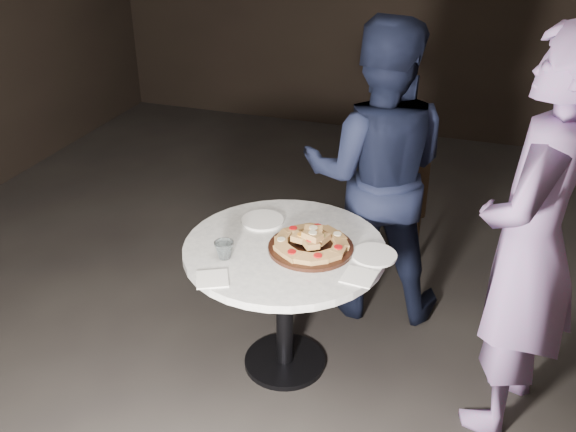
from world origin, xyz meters
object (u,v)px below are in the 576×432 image
at_px(focaccia_pile, 311,241).
at_px(diner_teal, 530,245).
at_px(table, 285,269).
at_px(serving_board, 311,248).
at_px(diner_navy, 376,174).
at_px(water_glass, 224,250).
at_px(chair_far, 393,200).

height_order(focaccia_pile, diner_teal, diner_teal).
distance_m(table, serving_board, 0.19).
bearing_deg(serving_board, diner_teal, 1.15).
bearing_deg(diner_navy, water_glass, 50.24).
xyz_separation_m(table, diner_navy, (0.28, 0.67, 0.25)).
xyz_separation_m(serving_board, water_glass, (-0.34, -0.19, 0.03)).
relative_size(serving_board, diner_teal, 0.22).
bearing_deg(chair_far, water_glass, 47.39).
bearing_deg(focaccia_pile, diner_navy, 76.71).
relative_size(chair_far, diner_teal, 0.43).
bearing_deg(water_glass, focaccia_pile, 29.38).
xyz_separation_m(focaccia_pile, diner_navy, (0.16, 0.66, 0.07)).
distance_m(serving_board, diner_teal, 0.94).
bearing_deg(diner_teal, focaccia_pile, -72.56).
xyz_separation_m(table, serving_board, (0.12, 0.01, 0.14)).
bearing_deg(diner_teal, diner_navy, -113.73).
relative_size(table, focaccia_pile, 3.50).
bearing_deg(table, water_glass, -139.57).
distance_m(table, diner_teal, 1.10).
bearing_deg(table, diner_navy, 67.12).
height_order(serving_board, diner_navy, diner_navy).
xyz_separation_m(diner_navy, diner_teal, (0.77, -0.64, 0.07)).
bearing_deg(water_glass, diner_navy, 59.62).
height_order(serving_board, diner_teal, diner_teal).
distance_m(water_glass, diner_teal, 1.29).
xyz_separation_m(serving_board, diner_teal, (0.92, 0.02, 0.18)).
bearing_deg(focaccia_pile, serving_board, 162.26).
height_order(table, diner_teal, diner_teal).
relative_size(focaccia_pile, diner_navy, 0.21).
bearing_deg(focaccia_pile, chair_far, 80.76).
relative_size(serving_board, diner_navy, 0.24).
xyz_separation_m(table, diner_teal, (1.05, 0.03, 0.32)).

